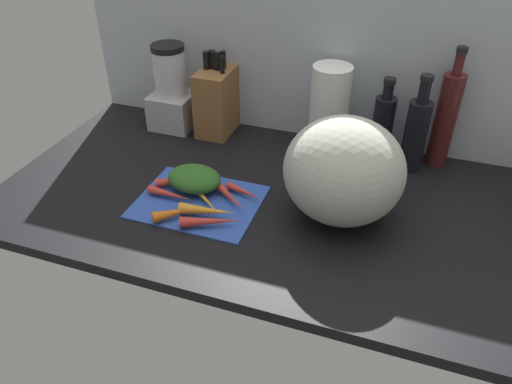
% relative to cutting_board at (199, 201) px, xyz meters
% --- Properties ---
extents(ground_plane, '(1.70, 0.80, 0.03)m').
position_rel_cutting_board_xyz_m(ground_plane, '(0.28, 0.10, -0.02)').
color(ground_plane, black).
extents(wall_back, '(1.70, 0.03, 0.60)m').
position_rel_cutting_board_xyz_m(wall_back, '(0.28, 0.48, 0.30)').
color(wall_back, '#ADB7C1').
rests_on(wall_back, ground_plane).
extents(cutting_board, '(0.33, 0.26, 0.01)m').
position_rel_cutting_board_xyz_m(cutting_board, '(0.00, 0.00, 0.00)').
color(cutting_board, '#2D51B7').
rests_on(cutting_board, ground_plane).
extents(carrot_0, '(0.15, 0.06, 0.03)m').
position_rel_cutting_board_xyz_m(carrot_0, '(0.05, -0.05, 0.02)').
color(carrot_0, orange).
rests_on(carrot_0, cutting_board).
extents(carrot_1, '(0.15, 0.12, 0.02)m').
position_rel_cutting_board_xyz_m(carrot_1, '(0.01, 0.01, 0.01)').
color(carrot_1, orange).
rests_on(carrot_1, cutting_board).
extents(carrot_2, '(0.16, 0.03, 0.03)m').
position_rel_cutting_board_xyz_m(carrot_2, '(-0.00, 0.06, 0.02)').
color(carrot_2, '#B2264C').
rests_on(carrot_2, cutting_board).
extents(carrot_3, '(0.11, 0.05, 0.02)m').
position_rel_cutting_board_xyz_m(carrot_3, '(0.11, 0.06, 0.01)').
color(carrot_3, red).
rests_on(carrot_3, cutting_board).
extents(carrot_4, '(0.13, 0.03, 0.02)m').
position_rel_cutting_board_xyz_m(carrot_4, '(-0.08, -0.02, 0.02)').
color(carrot_4, red).
rests_on(carrot_4, cutting_board).
extents(carrot_5, '(0.15, 0.08, 0.03)m').
position_rel_cutting_board_xyz_m(carrot_5, '(0.08, -0.09, 0.02)').
color(carrot_5, red).
rests_on(carrot_5, cutting_board).
extents(carrot_6, '(0.11, 0.10, 0.03)m').
position_rel_cutting_board_xyz_m(carrot_6, '(-0.02, -0.09, 0.02)').
color(carrot_6, orange).
rests_on(carrot_6, cutting_board).
extents(carrot_7, '(0.15, 0.13, 0.03)m').
position_rel_cutting_board_xyz_m(carrot_7, '(0.07, 0.03, 0.02)').
color(carrot_7, red).
rests_on(carrot_7, cutting_board).
extents(carrot_8, '(0.11, 0.07, 0.02)m').
position_rel_cutting_board_xyz_m(carrot_8, '(-0.05, 0.08, 0.01)').
color(carrot_8, red).
rests_on(carrot_8, cutting_board).
extents(carrot_9, '(0.16, 0.11, 0.03)m').
position_rel_cutting_board_xyz_m(carrot_9, '(-0.07, 0.06, 0.02)').
color(carrot_9, red).
rests_on(carrot_9, cutting_board).
extents(carrot_greens_pile, '(0.15, 0.12, 0.06)m').
position_rel_cutting_board_xyz_m(carrot_greens_pile, '(-0.03, 0.05, 0.04)').
color(carrot_greens_pile, '#2D6023').
rests_on(carrot_greens_pile, cutting_board).
extents(winter_squash, '(0.30, 0.28, 0.27)m').
position_rel_cutting_board_xyz_m(winter_squash, '(0.37, 0.07, 0.13)').
color(winter_squash, '#B2B7A8').
rests_on(winter_squash, ground_plane).
extents(knife_block, '(0.10, 0.17, 0.27)m').
position_rel_cutting_board_xyz_m(knife_block, '(-0.11, 0.40, 0.11)').
color(knife_block, brown).
rests_on(knife_block, ground_plane).
extents(blender_appliance, '(0.14, 0.14, 0.28)m').
position_rel_cutting_board_xyz_m(blender_appliance, '(-0.26, 0.38, 0.12)').
color(blender_appliance, '#B2B2B7').
rests_on(blender_appliance, ground_plane).
extents(paper_towel_roll, '(0.12, 0.12, 0.27)m').
position_rel_cutting_board_xyz_m(paper_towel_roll, '(0.26, 0.39, 0.13)').
color(paper_towel_roll, white).
rests_on(paper_towel_roll, ground_plane).
extents(bottle_0, '(0.06, 0.06, 0.25)m').
position_rel_cutting_board_xyz_m(bottle_0, '(0.42, 0.41, 0.10)').
color(bottle_0, black).
rests_on(bottle_0, ground_plane).
extents(bottle_1, '(0.06, 0.06, 0.29)m').
position_rel_cutting_board_xyz_m(bottle_1, '(0.52, 0.37, 0.11)').
color(bottle_1, black).
rests_on(bottle_1, ground_plane).
extents(bottle_2, '(0.06, 0.06, 0.36)m').
position_rel_cutting_board_xyz_m(bottle_2, '(0.59, 0.42, 0.14)').
color(bottle_2, '#471919').
rests_on(bottle_2, ground_plane).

